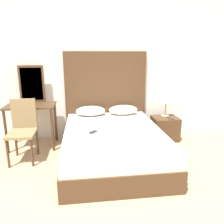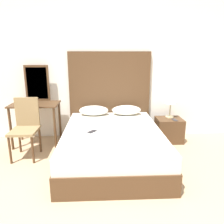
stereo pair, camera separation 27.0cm
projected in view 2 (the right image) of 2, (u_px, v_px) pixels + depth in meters
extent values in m
cube|color=white|center=(106.00, 69.00, 4.25)|extent=(10.00, 0.06, 2.70)
cube|color=#4C331E|center=(112.00, 151.00, 3.47)|extent=(1.50, 2.05, 0.30)
cube|color=silver|center=(112.00, 136.00, 3.41)|extent=(1.47, 2.01, 0.21)
cube|color=#4C331E|center=(110.00, 96.00, 4.31)|extent=(1.58, 0.05, 1.69)
ellipsoid|color=silver|center=(94.00, 111.00, 4.14)|extent=(0.55, 0.30, 0.18)
ellipsoid|color=silver|center=(126.00, 110.00, 4.17)|extent=(0.55, 0.30, 0.18)
cube|color=#232328|center=(92.00, 132.00, 3.27)|extent=(0.15, 0.16, 0.01)
cube|color=#4C331E|center=(169.00, 130.00, 4.20)|extent=(0.48, 0.42, 0.45)
cylinder|color=tan|center=(170.00, 117.00, 4.22)|extent=(0.16, 0.16, 0.02)
cylinder|color=tan|center=(170.00, 110.00, 4.19)|extent=(0.02, 0.02, 0.26)
cone|color=beige|center=(171.00, 99.00, 4.13)|extent=(0.25, 0.25, 0.18)
cube|color=#232328|center=(175.00, 120.00, 4.05)|extent=(0.09, 0.16, 0.01)
cube|color=#4C331E|center=(35.00, 104.00, 3.93)|extent=(0.84, 0.55, 0.02)
cylinder|color=#4C331E|center=(11.00, 129.00, 3.78)|extent=(0.04, 0.04, 0.75)
cylinder|color=#4C331E|center=(55.00, 129.00, 3.82)|extent=(0.04, 0.04, 0.75)
cylinder|color=#4C331E|center=(20.00, 121.00, 4.23)|extent=(0.04, 0.04, 0.75)
cylinder|color=#4C331E|center=(60.00, 121.00, 4.27)|extent=(0.04, 0.04, 0.75)
cube|color=#4C331E|center=(37.00, 83.00, 4.08)|extent=(0.44, 0.03, 0.67)
cube|color=#B2BCC6|center=(37.00, 83.00, 4.07)|extent=(0.38, 0.01, 0.59)
cube|color=olive|center=(24.00, 131.00, 3.47)|extent=(0.40, 0.47, 0.04)
cube|color=olive|center=(27.00, 112.00, 3.61)|extent=(0.38, 0.04, 0.48)
cylinder|color=#4C331E|center=(10.00, 150.00, 3.32)|extent=(0.04, 0.04, 0.44)
cylinder|color=#4C331E|center=(33.00, 150.00, 3.34)|extent=(0.04, 0.04, 0.44)
cylinder|color=#4C331E|center=(20.00, 140.00, 3.72)|extent=(0.04, 0.04, 0.44)
cylinder|color=#4C331E|center=(40.00, 140.00, 3.73)|extent=(0.04, 0.04, 0.44)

